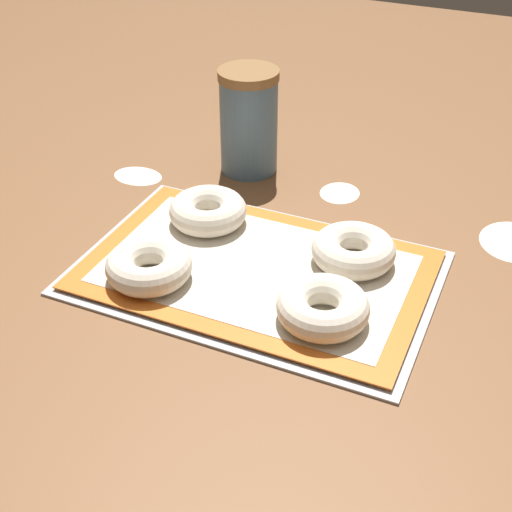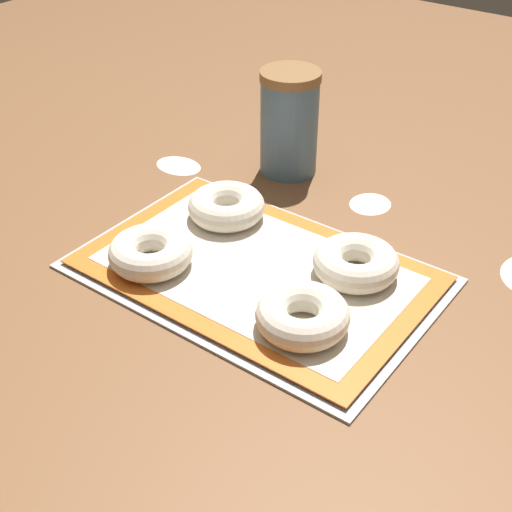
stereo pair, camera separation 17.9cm
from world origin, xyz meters
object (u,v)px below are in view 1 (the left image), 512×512
bagel_front_right (323,307)px  flour_canister (249,121)px  bagel_back_left (208,211)px  bagel_back_right (354,250)px  bagel_front_left (149,266)px  baking_tray (256,272)px

bagel_front_right → flour_canister: bearing=126.7°
bagel_back_left → bagel_back_right: size_ratio=1.00×
bagel_front_left → bagel_back_right: size_ratio=1.00×
bagel_front_right → bagel_back_right: same height
bagel_front_left → bagel_front_right: (0.25, 0.01, 0.00)m
bagel_front_left → bagel_back_left: size_ratio=1.00×
baking_tray → bagel_front_left: bagel_front_left is taller
baking_tray → bagel_back_left: bagel_back_left is taller
bagel_front_right → flour_canister: 0.45m
bagel_back_left → bagel_front_right: bearing=-31.9°
bagel_back_left → bagel_back_right: (0.24, -0.01, 0.00)m
bagel_front_right → bagel_front_left: bearing=-177.2°
baking_tray → flour_canister: (-0.14, 0.28, 0.09)m
baking_tray → bagel_front_right: bagel_front_right is taller
bagel_back_left → bagel_back_right: bearing=-2.8°
bagel_back_left → flour_canister: bearing=96.4°
flour_canister → bagel_front_right: bearing=-53.3°
bagel_back_left → flour_canister: 0.21m
bagel_front_right → bagel_back_left: bearing=148.1°
baking_tray → bagel_front_right: bearing=-29.1°
bagel_front_right → bagel_back_left: 0.28m
bagel_back_left → baking_tray: bearing=-34.7°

